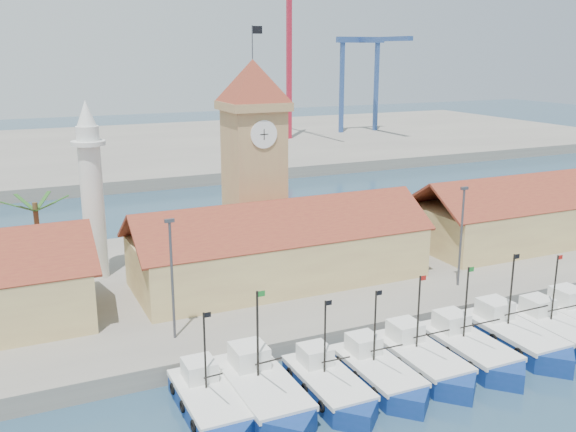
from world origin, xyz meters
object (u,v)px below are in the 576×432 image
boat_4 (423,362)px  clock_tower (254,158)px  boat_0 (211,405)px  minaret (92,190)px

boat_4 → clock_tower: bearing=97.7°
clock_tower → boat_0: bearing=-118.1°
boat_4 → minaret: minaret is taller
boat_0 → minaret: (-2.88, 24.74, 9.01)m
boat_0 → boat_4: size_ratio=0.95×
clock_tower → minaret: clock_tower is taller
boat_4 → boat_0: bearing=176.6°
minaret → boat_4: bearing=-54.6°
minaret → clock_tower: bearing=-7.6°
boat_4 → minaret: (-18.20, 25.64, 8.98)m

